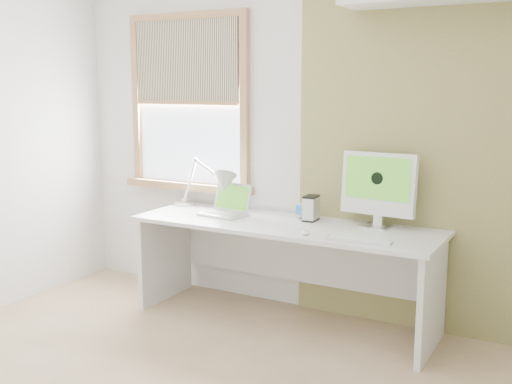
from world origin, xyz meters
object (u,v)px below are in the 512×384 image
Objects in this scene: imac at (379,186)px; desk at (288,248)px; laptop at (227,207)px; external_drive at (311,208)px; desk_lamp at (216,185)px.

desk is at bearing -165.91° from imac.
laptop is at bearing -172.10° from imac.
imac is (1.11, 0.15, 0.23)m from laptop.
imac is at bearing 4.87° from external_drive.
laptop reaches higher than external_drive.
desk_lamp is 0.77m from external_drive.
laptop is 0.68× the size of imac.
external_drive is at bearing 5.24° from desk_lamp.
desk is 4.18× the size of imac.
imac is (0.61, 0.15, 0.48)m from desk.
desk_lamp is at bearing 160.33° from laptop.
laptop is (0.12, -0.04, -0.15)m from desk_lamp.
laptop is 0.65m from external_drive.
external_drive is at bearing 40.94° from desk.
external_drive is (0.13, 0.11, 0.29)m from desk.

